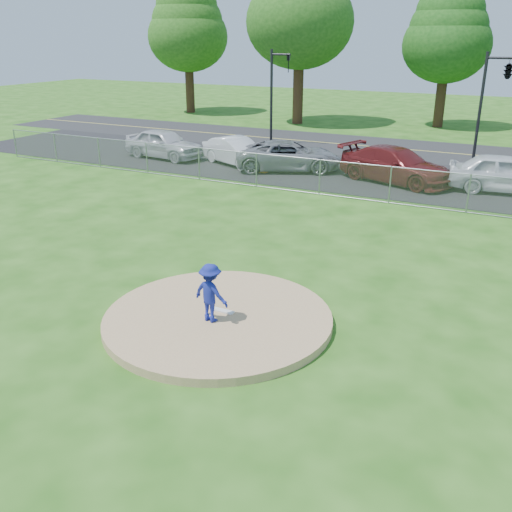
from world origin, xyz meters
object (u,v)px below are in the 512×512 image
(pitcher, at_px, (211,293))
(traffic_cone, at_px, (264,165))
(traffic_signal_left, at_px, (275,88))
(traffic_signal_center, at_px, (506,73))
(tree_far_left, at_px, (187,26))
(parked_car_gray, at_px, (289,156))
(tree_left, at_px, (300,7))
(parked_car_silver, at_px, (164,144))
(parked_car_darkred, at_px, (396,165))
(parked_car_pearl, at_px, (507,173))
(tree_center, at_px, (448,33))
(parked_car_white, at_px, (237,151))

(pitcher, bearing_deg, traffic_cone, -59.30)
(traffic_signal_left, distance_m, traffic_signal_center, 12.79)
(tree_far_left, bearing_deg, parked_car_gray, -45.58)
(tree_left, distance_m, traffic_cone, 18.82)
(tree_far_left, relative_size, parked_car_silver, 2.32)
(tree_far_left, height_order, traffic_signal_left, tree_far_left)
(traffic_signal_left, bearing_deg, tree_left, 103.96)
(tree_left, height_order, pitcher, tree_left)
(tree_far_left, distance_m, parked_car_darkred, 28.98)
(traffic_cone, height_order, parked_car_darkred, parked_car_darkred)
(tree_left, relative_size, parked_car_silver, 2.71)
(parked_car_darkred, bearing_deg, parked_car_pearl, -66.87)
(tree_left, distance_m, traffic_signal_center, 17.84)
(tree_center, xyz_separation_m, traffic_cone, (-4.93, -19.34, -6.09))
(traffic_signal_left, xyz_separation_m, parked_car_pearl, (13.79, -6.04, -2.53))
(traffic_signal_center, relative_size, parked_car_pearl, 1.16)
(tree_left, relative_size, parked_car_white, 2.93)
(traffic_signal_left, distance_m, pitcher, 24.09)
(traffic_cone, bearing_deg, tree_center, 75.69)
(traffic_cone, bearing_deg, pitcher, -68.37)
(pitcher, height_order, parked_car_darkred, pitcher)
(tree_left, xyz_separation_m, parked_car_pearl, (16.03, -15.04, -7.41))
(traffic_signal_left, relative_size, traffic_signal_center, 1.00)
(tree_left, xyz_separation_m, parked_car_gray, (5.93, -15.28, -7.50))
(traffic_signal_center, height_order, parked_car_darkred, traffic_signal_center)
(parked_car_silver, xyz_separation_m, parked_car_darkred, (12.76, 0.20, 0.00))
(parked_car_silver, bearing_deg, parked_car_darkred, -82.11)
(parked_car_pearl, bearing_deg, parked_car_darkred, 86.89)
(tree_left, distance_m, parked_car_white, 17.36)
(pitcher, bearing_deg, tree_left, -61.57)
(traffic_cone, height_order, parked_car_pearl, parked_car_pearl)
(parked_car_pearl, bearing_deg, parked_car_gray, 84.23)
(traffic_signal_center, height_order, traffic_cone, traffic_signal_center)
(parked_car_silver, bearing_deg, tree_far_left, 35.63)
(tree_center, bearing_deg, parked_car_darkred, -85.82)
(tree_center, xyz_separation_m, parked_car_white, (-6.98, -18.35, -5.75))
(tree_left, xyz_separation_m, traffic_signal_left, (2.24, -9.00, -4.88))
(tree_left, relative_size, pitcher, 8.96)
(pitcher, relative_size, parked_car_pearl, 0.29)
(pitcher, relative_size, parked_car_silver, 0.30)
(traffic_signal_left, xyz_separation_m, parked_car_darkred, (9.10, -6.37, -2.56))
(traffic_signal_center, xyz_separation_m, parked_car_silver, (-16.38, -6.56, -3.81))
(tree_far_left, xyz_separation_m, parked_car_gray, (16.93, -17.28, -6.32))
(tree_far_left, distance_m, traffic_signal_left, 17.60)
(traffic_cone, height_order, parked_car_silver, parked_car_silver)
(tree_far_left, height_order, traffic_signal_center, tree_far_left)
(tree_center, height_order, traffic_signal_center, tree_center)
(tree_center, bearing_deg, traffic_signal_center, -67.51)
(pitcher, relative_size, parked_car_white, 0.33)
(traffic_cone, bearing_deg, tree_left, 107.23)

